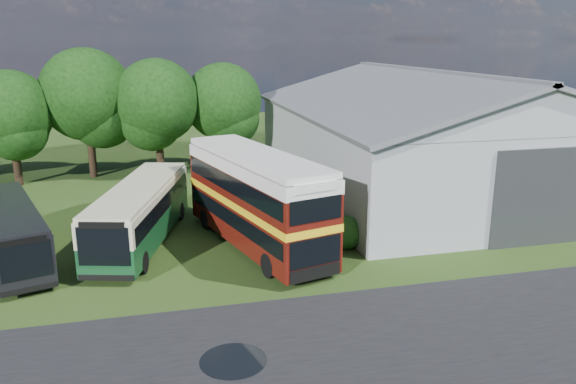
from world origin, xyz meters
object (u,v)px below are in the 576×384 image
object	(u,v)px
storage_shed	(427,128)
bus_green_single	(141,212)
bus_dark_single	(11,231)
bus_maroon_double	(256,200)

from	to	relation	value
storage_shed	bus_green_single	distance (m)	20.69
storage_shed	bus_dark_single	xyz separation A→B (m)	(-25.26, -7.84, -2.74)
storage_shed	bus_dark_single	distance (m)	26.59
storage_shed	bus_maroon_double	xyz separation A→B (m)	(-13.73, -8.74, -1.76)
bus_maroon_double	storage_shed	bearing A→B (deg)	17.27
bus_maroon_double	bus_dark_single	world-z (taller)	bus_maroon_double
bus_dark_single	bus_maroon_double	bearing A→B (deg)	-22.46
bus_green_single	storage_shed	bearing A→B (deg)	35.03
bus_green_single	bus_maroon_double	distance (m)	5.99
bus_maroon_double	bus_green_single	bearing A→B (deg)	146.12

